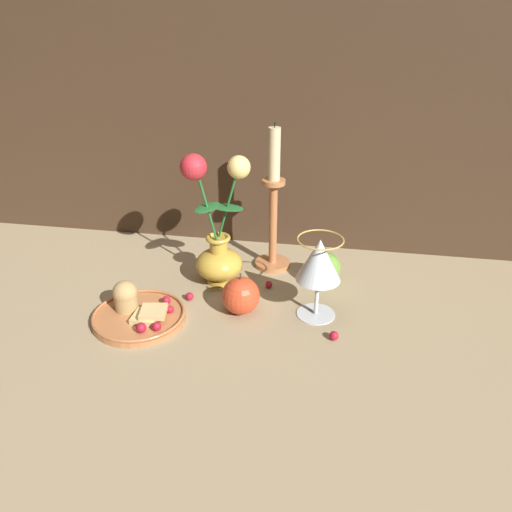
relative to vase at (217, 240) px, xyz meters
name	(u,v)px	position (x,y,z in m)	size (l,w,h in m)	color
ground_plane	(249,305)	(0.08, -0.08, -0.10)	(2.40, 2.40, 0.00)	#9E8966
vase	(217,240)	(0.00, 0.00, 0.00)	(0.14, 0.10, 0.29)	gold
plate_with_pastries	(137,311)	(-0.12, -0.17, -0.08)	(0.18, 0.18, 0.07)	#B77042
wine_glass	(319,263)	(0.22, -0.09, 0.02)	(0.09, 0.09, 0.17)	silver
candlestick	(273,210)	(0.11, 0.09, 0.04)	(0.08, 0.08, 0.33)	#B77042
apple_beside_vase	(324,268)	(0.23, 0.03, -0.06)	(0.07, 0.07, 0.08)	#669938
apple_near_glass	(241,296)	(0.07, -0.11, -0.06)	(0.08, 0.08, 0.09)	#D14223
berry_near_plate	(189,297)	(-0.04, -0.09, -0.09)	(0.02, 0.02, 0.02)	#AD192D
berry_front_center	(334,336)	(0.26, -0.17, -0.09)	(0.02, 0.02, 0.02)	#AD192D
berry_by_glass_stem	(269,284)	(0.11, -0.01, -0.09)	(0.02, 0.02, 0.02)	#AD192D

